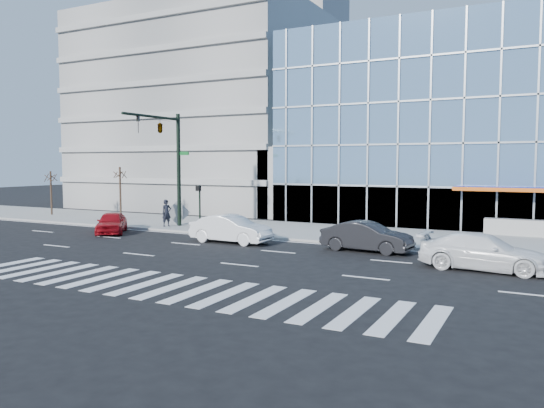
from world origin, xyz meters
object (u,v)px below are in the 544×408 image
at_px(traffic_signal, 166,141).
at_px(tilted_panel, 178,212).
at_px(street_tree_near, 120,174).
at_px(dark_sedan, 367,237).
at_px(pedestrian, 167,213).
at_px(ped_signal_post, 199,200).
at_px(street_tree_far, 51,177).
at_px(white_sedan, 231,229).
at_px(red_sedan, 112,222).
at_px(white_suv, 483,252).

distance_m(traffic_signal, tilted_panel, 5.38).
relative_size(street_tree_near, dark_sedan, 0.88).
distance_m(street_tree_near, pedestrian, 7.35).
bearing_deg(ped_signal_post, street_tree_far, 171.69).
relative_size(white_sedan, dark_sedan, 1.03).
height_order(white_sedan, tilted_panel, tilted_panel).
bearing_deg(traffic_signal, tilted_panel, 101.16).
bearing_deg(tilted_panel, pedestrian, -138.46).
bearing_deg(red_sedan, tilted_panel, 32.64).
relative_size(ped_signal_post, white_sedan, 0.61).
relative_size(street_tree_near, white_sedan, 0.86).
bearing_deg(red_sedan, traffic_signal, 18.26).
relative_size(street_tree_far, white_sedan, 0.78).
relative_size(white_suv, tilted_panel, 4.21).
xyz_separation_m(street_tree_near, red_sedan, (4.81, -5.97, -3.06)).
bearing_deg(white_suv, dark_sedan, 71.29).
distance_m(street_tree_near, street_tree_far, 8.01).
distance_m(ped_signal_post, white_sedan, 5.84).
bearing_deg(white_sedan, white_suv, -94.95).
xyz_separation_m(street_tree_far, red_sedan, (12.81, -5.97, -2.73)).
height_order(street_tree_far, white_suv, street_tree_far).
xyz_separation_m(ped_signal_post, red_sedan, (-4.69, -3.41, -1.42)).
bearing_deg(red_sedan, street_tree_far, 119.15).
height_order(ped_signal_post, red_sedan, ped_signal_post).
distance_m(street_tree_far, white_sedan, 23.02).
height_order(pedestrian, tilted_panel, pedestrian).
bearing_deg(pedestrian, white_sedan, -90.76).
relative_size(red_sedan, pedestrian, 2.20).
xyz_separation_m(ped_signal_post, pedestrian, (-3.04, 0.29, -1.03)).
relative_size(ped_signal_post, dark_sedan, 0.63).
distance_m(white_suv, pedestrian, 22.29).
height_order(white_suv, white_sedan, white_sedan).
relative_size(traffic_signal, tilted_panel, 6.15).
bearing_deg(traffic_signal, dark_sedan, -8.66).
xyz_separation_m(street_tree_far, tilted_panel, (14.67, -1.24, -2.38)).
relative_size(street_tree_far, white_suv, 0.71).
height_order(ped_signal_post, street_tree_near, street_tree_near).
xyz_separation_m(street_tree_near, white_sedan, (14.09, -5.92, -2.97)).
bearing_deg(pedestrian, traffic_signal, -115.68).
bearing_deg(red_sedan, ped_signal_post, 0.14).
height_order(white_sedan, dark_sedan, white_sedan).
xyz_separation_m(ped_signal_post, dark_sedan, (12.60, -2.67, -1.35)).
bearing_deg(tilted_panel, traffic_signal, -115.80).
height_order(dark_sedan, red_sedan, dark_sedan).
distance_m(traffic_signal, white_suv, 22.26).
bearing_deg(red_sedan, street_tree_near, 92.98).
xyz_separation_m(red_sedan, tilted_panel, (1.86, 4.73, 0.35)).
height_order(dark_sedan, pedestrian, pedestrian).
xyz_separation_m(dark_sedan, pedestrian, (-15.64, 2.96, 0.32)).
height_order(white_suv, pedestrian, pedestrian).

